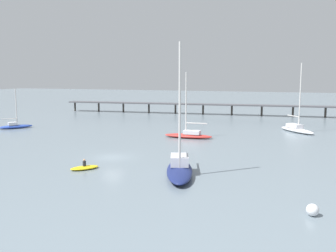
{
  "coord_description": "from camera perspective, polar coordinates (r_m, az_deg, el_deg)",
  "views": [
    {
      "loc": [
        22.36,
        -37.91,
        9.87
      ],
      "look_at": [
        0.0,
        18.68,
        1.5
      ],
      "focal_mm": 38.7,
      "sensor_mm": 36.0,
      "label": 1
    }
  ],
  "objects": [
    {
      "name": "mooring_buoy_mid",
      "position": [
        28.35,
        21.81,
        -12.17
      ],
      "size": [
        0.89,
        0.89,
        0.89
      ],
      "primitive_type": "sphere",
      "color": "silver",
      "rests_on": "ground_plane"
    },
    {
      "name": "sailboat_navy",
      "position": [
        36.65,
        1.82,
        -6.52
      ],
      "size": [
        5.6,
        9.74,
        13.14
      ],
      "color": "navy",
      "rests_on": "ground_plane"
    },
    {
      "name": "ground_plane",
      "position": [
        45.11,
        -8.79,
        -4.9
      ],
      "size": [
        400.0,
        400.0,
        0.0
      ],
      "primitive_type": "plane",
      "color": "slate"
    },
    {
      "name": "sailboat_white",
      "position": [
        68.57,
        19.59,
        -0.32
      ],
      "size": [
        7.14,
        7.81,
        12.18
      ],
      "color": "white",
      "rests_on": "ground_plane"
    },
    {
      "name": "sailboat_blue",
      "position": [
        74.98,
        -22.93,
        0.06
      ],
      "size": [
        5.04,
        6.1,
        7.55
      ],
      "color": "#2D4CB7",
      "rests_on": "ground_plane"
    },
    {
      "name": "dinghy_yellow",
      "position": [
        39.96,
        -13.02,
        -6.38
      ],
      "size": [
        2.96,
        3.24,
        1.14
      ],
      "color": "yellow",
      "rests_on": "ground_plane"
    },
    {
      "name": "pier",
      "position": [
        93.58,
        16.89,
        3.47
      ],
      "size": [
        83.46,
        13.33,
        6.19
      ],
      "color": "#4C4C51",
      "rests_on": "ground_plane"
    },
    {
      "name": "sailboat_red",
      "position": [
        58.47,
        3.3,
        -1.3
      ],
      "size": [
        8.0,
        2.74,
        10.56
      ],
      "color": "red",
      "rests_on": "ground_plane"
    }
  ]
}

